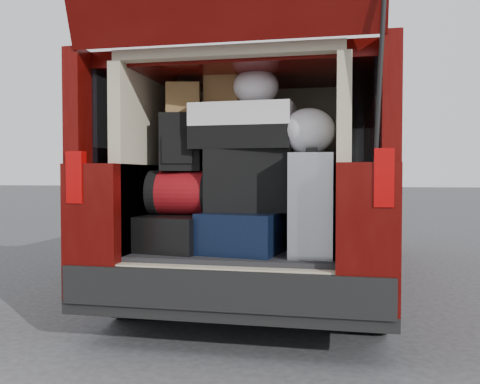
# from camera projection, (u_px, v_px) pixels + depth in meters

# --- Properties ---
(ground) EXTENTS (80.00, 80.00, 0.00)m
(ground) POSITION_uv_depth(u_px,v_px,m) (233.00, 343.00, 3.12)
(ground) COLOR #313133
(ground) RESTS_ON ground
(minivan) EXTENTS (1.90, 5.35, 2.77)m
(minivan) POSITION_uv_depth(u_px,v_px,m) (274.00, 187.00, 4.91)
(minivan) COLOR black
(minivan) RESTS_ON ground
(load_floor) EXTENTS (1.24, 1.05, 0.55)m
(load_floor) POSITION_uv_depth(u_px,v_px,m) (242.00, 289.00, 3.38)
(load_floor) COLOR black
(load_floor) RESTS_ON ground
(black_hardshell) EXTENTS (0.49, 0.62, 0.22)m
(black_hardshell) POSITION_uv_depth(u_px,v_px,m) (180.00, 232.00, 3.31)
(black_hardshell) COLOR black
(black_hardshell) RESTS_ON load_floor
(navy_hardshell) EXTENTS (0.55, 0.64, 0.25)m
(navy_hardshell) POSITION_uv_depth(u_px,v_px,m) (246.00, 231.00, 3.22)
(navy_hardshell) COLOR black
(navy_hardshell) RESTS_ON load_floor
(silver_roller) EXTENTS (0.26, 0.41, 0.61)m
(silver_roller) POSITION_uv_depth(u_px,v_px,m) (312.00, 205.00, 3.04)
(silver_roller) COLOR white
(silver_roller) RESTS_ON load_floor
(red_duffel) EXTENTS (0.44, 0.29, 0.29)m
(red_duffel) POSITION_uv_depth(u_px,v_px,m) (183.00, 193.00, 3.33)
(red_duffel) COLOR maroon
(red_duffel) RESTS_ON black_hardshell
(black_soft_case) EXTENTS (0.57, 0.37, 0.39)m
(black_soft_case) POSITION_uv_depth(u_px,v_px,m) (250.00, 181.00, 3.25)
(black_soft_case) COLOR black
(black_soft_case) RESTS_ON navy_hardshell
(backpack) EXTENTS (0.28, 0.20, 0.37)m
(backpack) POSITION_uv_depth(u_px,v_px,m) (181.00, 142.00, 3.30)
(backpack) COLOR black
(backpack) RESTS_ON red_duffel
(twotone_duffel) EXTENTS (0.66, 0.36, 0.29)m
(twotone_duffel) POSITION_uv_depth(u_px,v_px,m) (243.00, 127.00, 3.23)
(twotone_duffel) COLOR silver
(twotone_duffel) RESTS_ON black_soft_case
(grocery_sack_lower) EXTENTS (0.24, 0.21, 0.19)m
(grocery_sack_lower) POSITION_uv_depth(u_px,v_px,m) (184.00, 99.00, 3.31)
(grocery_sack_lower) COLOR brown
(grocery_sack_lower) RESTS_ON backpack
(grocery_sack_upper) EXTENTS (0.24, 0.20, 0.22)m
(grocery_sack_upper) POSITION_uv_depth(u_px,v_px,m) (223.00, 90.00, 3.36)
(grocery_sack_upper) COLOR brown
(grocery_sack_upper) RESTS_ON twotone_duffel
(plastic_bag_center) EXTENTS (0.31, 0.29, 0.24)m
(plastic_bag_center) POSITION_uv_depth(u_px,v_px,m) (256.00, 87.00, 3.26)
(plastic_bag_center) COLOR white
(plastic_bag_center) RESTS_ON twotone_duffel
(plastic_bag_right) EXTENTS (0.36, 0.35, 0.28)m
(plastic_bag_right) POSITION_uv_depth(u_px,v_px,m) (309.00, 131.00, 3.07)
(plastic_bag_right) COLOR white
(plastic_bag_right) RESTS_ON silver_roller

